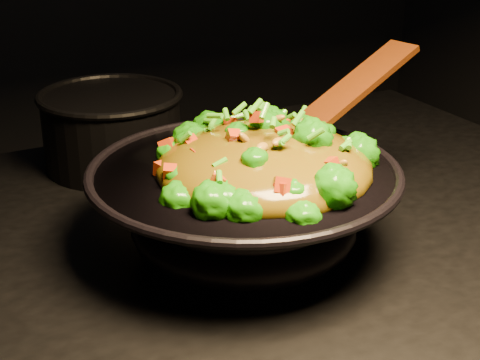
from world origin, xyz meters
TOP-DOWN VIEW (x-y plane):
  - wok at (0.02, -0.00)m, footprint 0.41×0.41m
  - stir_fry at (0.04, -0.01)m, footprint 0.30×0.30m
  - spatula at (0.15, 0.02)m, footprint 0.29×0.11m
  - back_pot at (-0.03, 0.32)m, footprint 0.23×0.23m

SIDE VIEW (x-z plane):
  - wok at x=0.02m, z-range 0.90..1.00m
  - back_pot at x=-0.03m, z-range 0.90..1.02m
  - stir_fry at x=0.04m, z-range 1.00..1.09m
  - spatula at x=0.15m, z-range 0.99..1.11m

